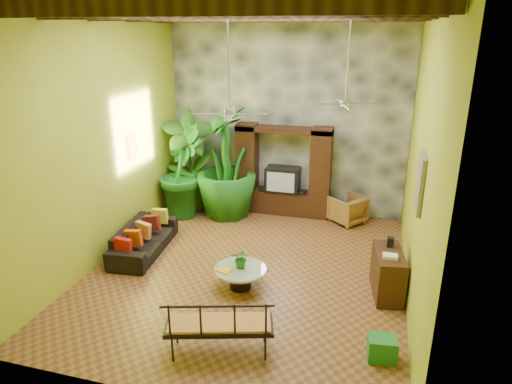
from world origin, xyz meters
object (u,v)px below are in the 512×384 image
(ceiling_fan_back, at_px, (346,92))
(green_bin, at_px, (382,348))
(sofa, at_px, (144,238))
(iron_bench, at_px, (217,324))
(tall_plant_c, at_px, (226,163))
(coffee_table, at_px, (240,275))
(ceiling_fan_front, at_px, (229,101))
(side_console, at_px, (388,273))
(wicker_armchair, at_px, (348,209))
(tall_plant_b, at_px, (180,171))
(entertainment_center, at_px, (283,177))
(tall_plant_a, at_px, (190,162))

(ceiling_fan_back, relative_size, green_bin, 4.59)
(sofa, relative_size, iron_bench, 1.26)
(tall_plant_c, relative_size, coffee_table, 2.87)
(sofa, bearing_deg, green_bin, -119.10)
(iron_bench, bearing_deg, ceiling_fan_front, 86.12)
(ceiling_fan_front, height_order, side_console, ceiling_fan_front)
(wicker_armchair, height_order, side_console, side_console)
(sofa, bearing_deg, side_console, -99.67)
(iron_bench, xyz_separation_m, green_bin, (2.32, 0.55, -0.36))
(side_console, bearing_deg, coffee_table, -178.03)
(ceiling_fan_back, distance_m, green_bin, 4.64)
(ceiling_fan_back, bearing_deg, tall_plant_b, 164.20)
(coffee_table, relative_size, green_bin, 2.38)
(sofa, xyz_separation_m, wicker_armchair, (4.08, 2.76, 0.04))
(tall_plant_c, distance_m, green_bin, 6.17)
(entertainment_center, distance_m, tall_plant_b, 2.60)
(tall_plant_c, bearing_deg, ceiling_fan_back, -25.50)
(ceiling_fan_front, distance_m, wicker_armchair, 4.91)
(side_console, bearing_deg, iron_bench, -143.98)
(iron_bench, bearing_deg, entertainment_center, 76.19)
(tall_plant_a, xyz_separation_m, tall_plant_b, (-0.12, -0.34, -0.15))
(tall_plant_b, height_order, green_bin, tall_plant_b)
(wicker_armchair, bearing_deg, iron_bench, 25.09)
(tall_plant_a, distance_m, tall_plant_b, 0.39)
(entertainment_center, bearing_deg, side_console, -51.27)
(entertainment_center, height_order, side_console, entertainment_center)
(wicker_armchair, relative_size, tall_plant_b, 0.32)
(entertainment_center, bearing_deg, ceiling_fan_back, -50.43)
(tall_plant_c, distance_m, iron_bench, 5.45)
(coffee_table, bearing_deg, wicker_armchair, 65.49)
(wicker_armchair, xyz_separation_m, iron_bench, (-1.40, -5.47, 0.19))
(iron_bench, bearing_deg, tall_plant_c, 90.90)
(tall_plant_c, xyz_separation_m, iron_bench, (1.62, -5.13, -0.85))
(tall_plant_a, bearing_deg, coffee_table, -54.46)
(ceiling_fan_front, distance_m, coffee_table, 3.17)
(iron_bench, distance_m, side_console, 3.35)
(tall_plant_c, bearing_deg, tall_plant_a, 175.02)
(ceiling_fan_back, xyz_separation_m, green_bin, (1.00, -3.18, -3.22))
(ceiling_fan_back, bearing_deg, wicker_armchair, 87.14)
(ceiling_fan_front, height_order, tall_plant_c, ceiling_fan_front)
(tall_plant_c, relative_size, iron_bench, 1.68)
(coffee_table, height_order, iron_bench, iron_bench)
(tall_plant_b, relative_size, tall_plant_c, 0.84)
(ceiling_fan_back, bearing_deg, ceiling_fan_front, -138.37)
(sofa, relative_size, tall_plant_b, 0.89)
(entertainment_center, relative_size, green_bin, 5.92)
(ceiling_fan_front, distance_m, side_console, 4.13)
(ceiling_fan_front, bearing_deg, tall_plant_a, 124.90)
(tall_plant_b, bearing_deg, side_console, -26.19)
(tall_plant_a, relative_size, tall_plant_c, 0.95)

